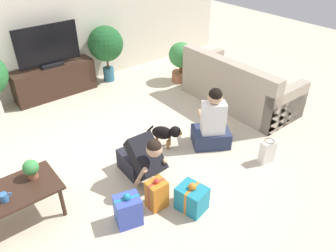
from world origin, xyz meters
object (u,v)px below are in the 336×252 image
object	(u,v)px
person_kneeling	(142,159)
gift_box_a	(192,198)
coffee_table	(16,194)
gift_box_c	(128,210)
gift_box_b	(157,194)
tv	(48,48)
dog	(166,133)
potted_plant_corner_right	(181,59)
gift_bag_a	(267,152)
person_sitting	(212,125)
mug	(4,197)
potted_plant_back_right	(106,45)
sofa_right	(238,88)
tabletop_plant	(31,169)
tv_console	(55,81)

from	to	relation	value
person_kneeling	gift_box_a	world-z (taller)	person_kneeling
coffee_table	gift_box_c	world-z (taller)	coffee_table
gift_box_b	coffee_table	bearing A→B (deg)	148.94
tv	dog	xyz separation A→B (m)	(0.57, -2.54, -0.66)
potted_plant_corner_right	dog	bearing A→B (deg)	-135.90
dog	gift_bag_a	distance (m)	1.40
potted_plant_corner_right	person_sitting	bearing A→B (deg)	-119.24
dog	gift_box_a	size ratio (longest dim) A/B	1.15
gift_bag_a	mug	bearing A→B (deg)	162.50
potted_plant_corner_right	mug	world-z (taller)	potted_plant_corner_right
mug	gift_box_a	bearing A→B (deg)	-29.50
potted_plant_back_right	potted_plant_corner_right	size ratio (longest dim) A/B	1.39
dog	mug	xyz separation A→B (m)	(-2.18, -0.16, 0.24)
person_kneeling	gift_bag_a	size ratio (longest dim) A/B	2.29
gift_box_b	mug	world-z (taller)	mug
sofa_right	gift_bag_a	distance (m)	1.64
tv	dog	distance (m)	2.69
tv	person_kneeling	bearing A→B (deg)	-91.84
sofa_right	potted_plant_back_right	world-z (taller)	potted_plant_back_right
gift_box_a	sofa_right	bearing A→B (deg)	30.34
tv	tabletop_plant	world-z (taller)	tv
gift_box_b	gift_bag_a	size ratio (longest dim) A/B	1.19
coffee_table	person_kneeling	xyz separation A→B (m)	(1.39, -0.29, -0.05)
person_sitting	gift_box_a	xyz separation A→B (m)	(-1.05, -0.74, -0.19)
tv	dog	bearing A→B (deg)	-77.30
sofa_right	gift_box_b	size ratio (longest dim) A/B	4.80
potted_plant_back_right	gift_box_b	xyz separation A→B (m)	(-1.30, -3.32, -0.55)
tv	person_sitting	xyz separation A→B (m)	(1.11, -2.91, -0.55)
tv_console	tabletop_plant	bearing A→B (deg)	-116.52
coffee_table	potted_plant_back_right	xyz separation A→B (m)	(2.56, 2.56, 0.35)
potted_plant_back_right	tabletop_plant	world-z (taller)	potted_plant_back_right
tv_console	tv	xyz separation A→B (m)	(0.00, 0.00, 0.61)
person_sitting	mug	size ratio (longest dim) A/B	7.74
mug	tabletop_plant	size ratio (longest dim) A/B	0.54
person_sitting	potted_plant_corner_right	bearing A→B (deg)	-87.25
sofa_right	gift_box_c	distance (m)	3.14
potted_plant_back_right	gift_box_b	world-z (taller)	potted_plant_back_right
potted_plant_back_right	gift_box_c	distance (m)	3.76
coffee_table	mug	world-z (taller)	mug
tv_console	potted_plant_back_right	bearing A→B (deg)	-2.66
gift_box_b	sofa_right	bearing A→B (deg)	22.46
gift_bag_a	coffee_table	bearing A→B (deg)	160.21
person_kneeling	tv	bearing A→B (deg)	90.69
gift_box_c	gift_bag_a	distance (m)	2.04
gift_box_b	dog	bearing A→B (deg)	46.34
potted_plant_back_right	tv_console	bearing A→B (deg)	177.34
tv	mug	distance (m)	3.17
coffee_table	gift_box_c	xyz separation A→B (m)	(0.88, -0.76, -0.20)
tv	potted_plant_corner_right	bearing A→B (deg)	-23.68
dog	gift_box_a	bearing A→B (deg)	-151.95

